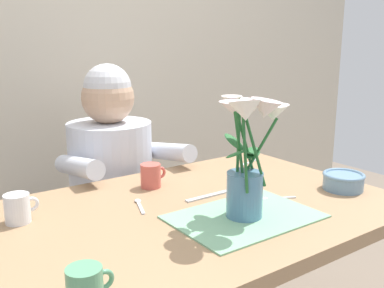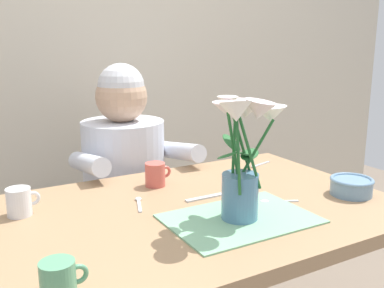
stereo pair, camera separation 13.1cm
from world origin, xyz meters
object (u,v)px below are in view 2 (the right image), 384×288
at_px(dinner_knife, 212,196).
at_px(coffee_cup, 156,174).
at_px(ceramic_mug, 59,281).
at_px(seated_person, 126,199).
at_px(ceramic_bowl, 351,186).
at_px(tea_cup, 20,202).
at_px(flower_vase, 244,150).

height_order(dinner_knife, coffee_cup, coffee_cup).
relative_size(dinner_knife, ceramic_mug, 2.04).
height_order(seated_person, dinner_knife, seated_person).
bearing_deg(coffee_cup, seated_person, 85.34).
relative_size(seated_person, ceramic_mug, 12.20).
xyz_separation_m(seated_person, ceramic_mug, (-0.48, -0.91, 0.22)).
relative_size(ceramic_bowl, ceramic_mug, 1.46).
height_order(seated_person, tea_cup, seated_person).
height_order(ceramic_bowl, coffee_cup, coffee_cup).
relative_size(seated_person, ceramic_bowl, 8.35).
height_order(flower_vase, tea_cup, flower_vase).
relative_size(ceramic_bowl, tea_cup, 1.46).
height_order(ceramic_mug, tea_cup, same).
bearing_deg(ceramic_mug, seated_person, 62.28).
height_order(ceramic_bowl, tea_cup, tea_cup).
xyz_separation_m(ceramic_bowl, ceramic_mug, (-0.95, -0.14, 0.01)).
relative_size(seated_person, coffee_cup, 12.20).
bearing_deg(ceramic_mug, tea_cup, 89.77).
distance_m(seated_person, ceramic_bowl, 0.93).
xyz_separation_m(ceramic_mug, coffee_cup, (0.44, 0.53, 0.00)).
distance_m(seated_person, tea_cup, 0.67).
bearing_deg(dinner_knife, coffee_cup, 120.71).
bearing_deg(ceramic_bowl, ceramic_mug, -171.88).
distance_m(dinner_knife, ceramic_mug, 0.65).
relative_size(flower_vase, coffee_cup, 3.72).
relative_size(ceramic_mug, tea_cup, 1.00).
distance_m(flower_vase, ceramic_mug, 0.57).
bearing_deg(ceramic_mug, dinner_knife, 31.39).
height_order(seated_person, ceramic_bowl, seated_person).
height_order(seated_person, flower_vase, seated_person).
relative_size(flower_vase, tea_cup, 3.72).
bearing_deg(coffee_cup, flower_vase, -78.04).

